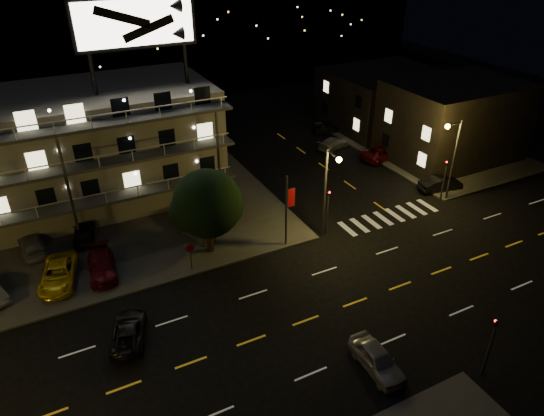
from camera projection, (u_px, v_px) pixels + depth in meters
name	position (u px, v px, depth m)	size (l,w,h in m)	color
ground	(279.00, 330.00, 31.52)	(140.00, 140.00, 0.00)	black
curb_nw	(26.00, 233.00, 41.43)	(44.00, 24.00, 0.15)	#3B3B38
curb_ne	(422.00, 144.00, 58.68)	(16.00, 24.00, 0.15)	#3B3B38
motel	(58.00, 152.00, 43.38)	(28.00, 13.80, 18.10)	gray
side_bldg_front	(452.00, 121.00, 53.50)	(14.06, 10.00, 8.50)	black
side_bldg_back	(383.00, 98.00, 63.14)	(14.06, 12.00, 7.00)	black
hill_backdrop	(45.00, 10.00, 76.51)	(120.00, 25.00, 24.00)	black
streetlight_nc	(328.00, 186.00, 38.49)	(0.44, 1.92, 8.00)	#2D2D30
streetlight_ne	(452.00, 153.00, 44.12)	(1.92, 0.44, 8.00)	#2D2D30
signal_nw	(328.00, 207.00, 40.32)	(0.20, 0.27, 4.60)	#2D2D30
signal_sw	(491.00, 341.00, 27.20)	(0.20, 0.27, 4.60)	#2D2D30
signal_ne	(445.00, 176.00, 45.42)	(0.27, 0.20, 4.60)	#2D2D30
banner_north	(287.00, 209.00, 38.28)	(0.83, 0.16, 6.40)	#2D2D30
stop_sign	(190.00, 253.00, 36.10)	(0.91, 0.11, 2.61)	#2D2D30
tree	(207.00, 205.00, 36.99)	(5.59, 5.39, 7.04)	black
lot_car_2	(59.00, 274.00, 35.29)	(2.31, 5.01, 1.39)	yellow
lot_car_3	(102.00, 265.00, 36.21)	(1.93, 4.75, 1.38)	#590C12
lot_car_4	(197.00, 230.00, 40.52)	(1.50, 3.73, 1.27)	gray
lot_car_7	(32.00, 245.00, 38.67)	(1.78, 4.37, 1.27)	gray
lot_car_8	(84.00, 231.00, 40.26)	(1.71, 4.24, 1.44)	black
lot_car_9	(184.00, 210.00, 43.43)	(1.31, 3.75, 1.24)	#590C12
side_car_0	(441.00, 184.00, 48.03)	(1.53, 4.38, 1.44)	black
side_car_1	(382.00, 152.00, 54.72)	(2.49, 5.40, 1.50)	#590C12
side_car_2	(334.00, 143.00, 57.35)	(1.79, 4.40, 1.28)	gray
side_car_3	(327.00, 128.00, 61.67)	(1.55, 3.84, 1.31)	black
road_car_east	(377.00, 359.00, 28.48)	(1.69, 4.20, 1.43)	gray
road_car_west	(128.00, 331.00, 30.62)	(2.02, 4.37, 1.21)	black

